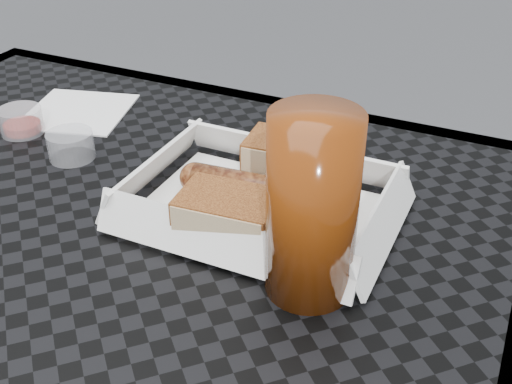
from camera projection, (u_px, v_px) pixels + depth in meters
patio_table at (57, 322)px, 0.59m from camera, size 0.80×0.80×0.74m
food_tray at (260, 212)px, 0.61m from camera, size 0.22×0.15×0.00m
bratwurst at (259, 190)px, 0.61m from camera, size 0.17×0.04×0.03m
bread_near at (286, 161)px, 0.64m from camera, size 0.08×0.06×0.05m
bread_far at (229, 217)px, 0.56m from camera, size 0.09×0.06×0.04m
veg_garnish at (292, 253)px, 0.55m from camera, size 0.03×0.03×0.00m
napkin at (78, 111)px, 0.80m from camera, size 0.15×0.15×0.00m
condiment_cup_sauce at (21, 121)px, 0.75m from camera, size 0.05×0.05×0.03m
condiment_cup_empty at (71, 145)px, 0.70m from camera, size 0.05×0.05×0.03m
drink_glass at (312, 208)px, 0.48m from camera, size 0.07×0.07×0.15m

